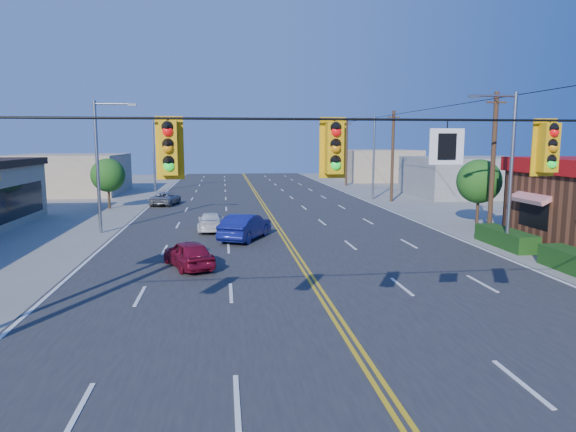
{
  "coord_description": "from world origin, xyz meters",
  "views": [
    {
      "loc": [
        -3.45,
        -10.33,
        5.55
      ],
      "look_at": [
        -0.55,
        12.62,
        2.2
      ],
      "focal_mm": 32.0,
      "sensor_mm": 36.0,
      "label": 1
    }
  ],
  "objects": [
    {
      "name": "ground",
      "position": [
        0.0,
        0.0,
        0.0
      ],
      "size": [
        160.0,
        160.0,
        0.0
      ],
      "primitive_type": "plane",
      "color": "gray",
      "rests_on": "ground"
    },
    {
      "name": "road",
      "position": [
        0.0,
        20.0,
        0.03
      ],
      "size": [
        20.0,
        120.0,
        0.06
      ],
      "primitive_type": "cube",
      "color": "#2D2D30",
      "rests_on": "ground"
    },
    {
      "name": "signal_span",
      "position": [
        -0.12,
        0.0,
        4.89
      ],
      "size": [
        24.32,
        0.34,
        9.0
      ],
      "color": "#47301E",
      "rests_on": "ground"
    },
    {
      "name": "streetlight_se",
      "position": [
        10.79,
        14.0,
        4.51
      ],
      "size": [
        2.55,
        0.25,
        8.0
      ],
      "color": "gray",
      "rests_on": "ground"
    },
    {
      "name": "streetlight_ne",
      "position": [
        10.79,
        38.0,
        4.51
      ],
      "size": [
        2.55,
        0.25,
        8.0
      ],
      "color": "gray",
      "rests_on": "ground"
    },
    {
      "name": "streetlight_sw",
      "position": [
        -10.79,
        22.0,
        4.51
      ],
      "size": [
        2.55,
        0.25,
        8.0
      ],
      "color": "gray",
      "rests_on": "ground"
    },
    {
      "name": "streetlight_nw",
      "position": [
        -10.79,
        48.0,
        4.51
      ],
      "size": [
        2.55,
        0.25,
        8.0
      ],
      "color": "gray",
      "rests_on": "ground"
    },
    {
      "name": "utility_pole_near",
      "position": [
        12.2,
        18.0,
        4.2
      ],
      "size": [
        0.28,
        0.28,
        8.4
      ],
      "primitive_type": "cylinder",
      "color": "#47301E",
      "rests_on": "ground"
    },
    {
      "name": "utility_pole_mid",
      "position": [
        12.2,
        36.0,
        4.2
      ],
      "size": [
        0.28,
        0.28,
        8.4
      ],
      "primitive_type": "cylinder",
      "color": "#47301E",
      "rests_on": "ground"
    },
    {
      "name": "utility_pole_far",
      "position": [
        12.2,
        54.0,
        4.2
      ],
      "size": [
        0.28,
        0.28,
        8.4
      ],
      "primitive_type": "cylinder",
      "color": "#47301E",
      "rests_on": "ground"
    },
    {
      "name": "tree_kfc_rear",
      "position": [
        13.5,
        22.0,
        2.93
      ],
      "size": [
        2.94,
        2.94,
        4.41
      ],
      "color": "#47301E",
      "rests_on": "ground"
    },
    {
      "name": "tree_west",
      "position": [
        -13.0,
        34.0,
        2.79
      ],
      "size": [
        2.8,
        2.8,
        4.2
      ],
      "color": "#47301E",
      "rests_on": "ground"
    },
    {
      "name": "bld_east_mid",
      "position": [
        22.0,
        40.0,
        2.0
      ],
      "size": [
        12.0,
        10.0,
        4.0
      ],
      "primitive_type": "cube",
      "color": "gray",
      "rests_on": "ground"
    },
    {
      "name": "bld_west_far",
      "position": [
        -20.0,
        48.0,
        2.1
      ],
      "size": [
        11.0,
        12.0,
        4.2
      ],
      "primitive_type": "cube",
      "color": "tan",
      "rests_on": "ground"
    },
    {
      "name": "bld_east_far",
      "position": [
        19.0,
        62.0,
        2.2
      ],
      "size": [
        10.0,
        10.0,
        4.4
      ],
      "primitive_type": "cube",
      "color": "tan",
      "rests_on": "ground"
    },
    {
      "name": "car_magenta",
      "position": [
        -5.03,
        12.11,
        0.61
      ],
      "size": [
        2.7,
        3.89,
        1.23
      ],
      "primitive_type": "imported",
      "rotation": [
        0.0,
        0.0,
        3.53
      ],
      "color": "maroon",
      "rests_on": "ground"
    },
    {
      "name": "car_blue",
      "position": [
        -2.26,
        18.41,
        0.73
      ],
      "size": [
        3.29,
        4.69,
        1.47
      ],
      "primitive_type": "imported",
      "rotation": [
        0.0,
        0.0,
        2.71
      ],
      "color": "navy",
      "rests_on": "ground"
    },
    {
      "name": "car_white",
      "position": [
        -4.26,
        21.58,
        0.57
      ],
      "size": [
        1.61,
        3.92,
        1.13
      ],
      "primitive_type": "imported",
      "rotation": [
        0.0,
        0.0,
        3.15
      ],
      "color": "silver",
      "rests_on": "ground"
    },
    {
      "name": "car_silver",
      "position": [
        -8.51,
        35.46,
        0.57
      ],
      "size": [
        2.63,
        4.37,
        1.14
      ],
      "primitive_type": "imported",
      "rotation": [
        0.0,
        0.0,
        2.95
      ],
      "color": "gray",
      "rests_on": "ground"
    }
  ]
}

